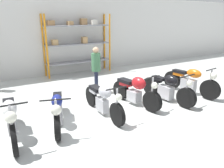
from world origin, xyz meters
The scene contains 10 objects.
ground_plane centered at (0.00, 0.00, 0.00)m, with size 30.00×30.00×0.00m, color silver.
back_wall centered at (0.00, 5.11, 1.80)m, with size 30.00×0.08×3.60m.
shelving_rack centered at (0.64, 4.75, 1.57)m, with size 3.18×0.63×2.77m.
motorcycle_white centered at (-2.90, -0.14, 0.51)m, with size 0.68×2.10×1.07m.
motorcycle_blue centered at (-1.81, 0.01, 0.42)m, with size 0.92×2.05×0.95m.
motorcycle_silver centered at (-0.55, -0.04, 0.46)m, with size 0.59×2.13×1.00m.
motorcycle_red centered at (0.66, 0.09, 0.46)m, with size 0.66×1.97×1.04m.
motorcycle_black centered at (1.76, -0.15, 0.42)m, with size 0.71×2.10×1.00m.
motorcycle_orange centered at (2.95, -0.06, 0.46)m, with size 0.61×2.19×1.04m.
person_near_rack centered at (0.15, 1.78, 0.97)m, with size 0.43×0.43×1.65m.
Camera 1 is at (-3.17, -5.04, 2.65)m, focal length 35.00 mm.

